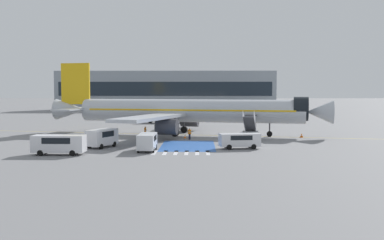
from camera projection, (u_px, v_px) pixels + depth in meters
ground_plane at (195, 135)px, 70.19m from camera, size 600.00×600.00×0.00m
apron_leadline_yellow at (190, 135)px, 69.94m from camera, size 77.35×15.86×0.01m
apron_stand_patch_blue at (188, 146)px, 56.41m from camera, size 6.74×11.09×0.01m
apron_walkway_bar_0 at (154, 153)px, 50.22m from camera, size 0.44×3.60×0.01m
apron_walkway_bar_1 at (165, 153)px, 50.20m from camera, size 0.44×3.60×0.01m
apron_walkway_bar_2 at (176, 153)px, 50.18m from camera, size 0.44×3.60×0.01m
apron_walkway_bar_3 at (187, 153)px, 50.16m from camera, size 0.44×3.60×0.01m
apron_walkway_bar_4 at (197, 153)px, 50.14m from camera, size 0.44×3.60×0.01m
apron_walkway_bar_5 at (208, 153)px, 50.11m from camera, size 0.44×3.60×0.01m
airliner at (186, 111)px, 69.85m from camera, size 43.90×34.99×11.38m
boarding_stairs_forward at (249, 132)px, 63.60m from camera, size 3.11×5.51×4.17m
fuel_tanker at (166, 115)px, 94.96m from camera, size 9.74×3.08×3.23m
service_van_0 at (147, 141)px, 51.45m from camera, size 1.93×4.53×2.00m
service_van_1 at (102, 137)px, 54.66m from camera, size 3.47×4.66×2.22m
service_van_2 at (59, 143)px, 48.48m from camera, size 5.60×2.06×2.14m
service_van_3 at (240, 140)px, 53.49m from camera, size 5.03×2.57×1.82m
ground_crew_0 at (145, 131)px, 65.00m from camera, size 0.27×0.45×1.74m
ground_crew_1 at (190, 133)px, 63.36m from camera, size 0.48×0.43×1.63m
traffic_cone_0 at (185, 137)px, 65.24m from camera, size 0.42×0.42×0.46m
traffic_cone_1 at (235, 139)px, 60.82m from camera, size 0.61×0.61×0.68m
traffic_cone_2 at (302, 135)px, 66.23m from camera, size 0.53×0.53×0.59m
terminal_building at (166, 91)px, 154.87m from camera, size 74.03×12.10×13.31m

